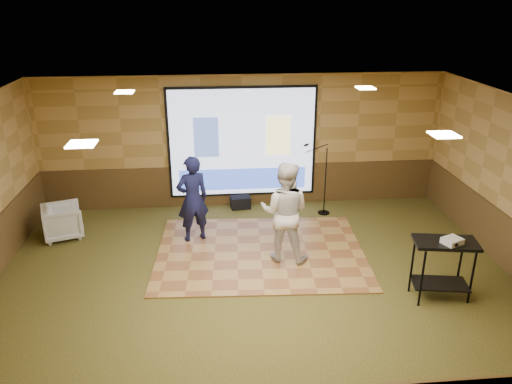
{
  "coord_description": "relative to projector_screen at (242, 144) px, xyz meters",
  "views": [
    {
      "loc": [
        -0.69,
        -7.28,
        4.61
      ],
      "look_at": [
        0.08,
        0.96,
        1.3
      ],
      "focal_mm": 35.0,
      "sensor_mm": 36.0,
      "label": 1
    }
  ],
  "objects": [
    {
      "name": "wainscot_back",
      "position": [
        0.0,
        0.04,
        -1.0
      ],
      "size": [
        9.0,
        0.04,
        0.95
      ],
      "primitive_type": "cube",
      "color": "#483618",
      "rests_on": "ground"
    },
    {
      "name": "projector_screen",
      "position": [
        0.0,
        0.0,
        0.0
      ],
      "size": [
        3.32,
        0.06,
        2.52
      ],
      "color": "black",
      "rests_on": "room_shell"
    },
    {
      "name": "duffel_bag",
      "position": [
        -0.07,
        -0.19,
        -1.34
      ],
      "size": [
        0.47,
        0.34,
        0.27
      ],
      "primitive_type": "cube",
      "rotation": [
        0.0,
        0.0,
        0.11
      ],
      "color": "black",
      "rests_on": "ground"
    },
    {
      "name": "room_shell",
      "position": [
        0.0,
        -3.44,
        0.62
      ],
      "size": [
        9.04,
        7.04,
        3.02
      ],
      "color": "tan",
      "rests_on": "ground"
    },
    {
      "name": "wainscot_right",
      "position": [
        4.48,
        -3.44,
        -1.0
      ],
      "size": [
        0.04,
        7.0,
        0.95
      ],
      "primitive_type": "cube",
      "color": "#483618",
      "rests_on": "ground"
    },
    {
      "name": "player_left",
      "position": [
        -1.09,
        -1.72,
        -0.58
      ],
      "size": [
        0.73,
        0.6,
        1.73
      ],
      "primitive_type": "imported",
      "rotation": [
        0.0,
        0.0,
        3.48
      ],
      "color": "#12153B",
      "rests_on": "dance_floor"
    },
    {
      "name": "dance_floor",
      "position": [
        0.17,
        -2.35,
        -1.46
      ],
      "size": [
        4.07,
        3.19,
        0.03
      ],
      "primitive_type": "cube",
      "rotation": [
        0.0,
        0.0,
        -0.05
      ],
      "color": "#A3763B",
      "rests_on": "ground"
    },
    {
      "name": "downlight_ne",
      "position": [
        2.2,
        -1.64,
        1.5
      ],
      "size": [
        0.32,
        0.32,
        0.02
      ],
      "primitive_type": "cube",
      "color": "beige",
      "rests_on": "room_shell"
    },
    {
      "name": "downlight_se",
      "position": [
        2.2,
        -4.94,
        1.5
      ],
      "size": [
        0.32,
        0.32,
        0.02
      ],
      "primitive_type": "cube",
      "color": "beige",
      "rests_on": "room_shell"
    },
    {
      "name": "projector",
      "position": [
        2.95,
        -4.2,
        -0.41
      ],
      "size": [
        0.35,
        0.33,
        0.09
      ],
      "primitive_type": "cube",
      "rotation": [
        0.0,
        0.0,
        0.41
      ],
      "color": "silver",
      "rests_on": "av_table"
    },
    {
      "name": "ground",
      "position": [
        0.0,
        -3.44,
        -1.47
      ],
      "size": [
        9.0,
        9.0,
        0.0
      ],
      "primitive_type": "plane",
      "color": "#2B3116",
      "rests_on": "ground"
    },
    {
      "name": "downlight_nw",
      "position": [
        -2.2,
        -1.64,
        1.5
      ],
      "size": [
        0.32,
        0.32,
        0.02
      ],
      "primitive_type": "cube",
      "color": "beige",
      "rests_on": "room_shell"
    },
    {
      "name": "player_right",
      "position": [
        0.58,
        -2.65,
        -0.51
      ],
      "size": [
        1.09,
        0.96,
        1.87
      ],
      "primitive_type": "imported",
      "rotation": [
        0.0,
        0.0,
        2.81
      ],
      "color": "beige",
      "rests_on": "dance_floor"
    },
    {
      "name": "downlight_sw",
      "position": [
        -2.2,
        -4.94,
        1.5
      ],
      "size": [
        0.32,
        0.32,
        0.02
      ],
      "primitive_type": "cube",
      "color": "beige",
      "rests_on": "room_shell"
    },
    {
      "name": "mic_stand",
      "position": [
        1.72,
        -0.66,
        -0.98
      ],
      "size": [
        0.65,
        0.26,
        1.65
      ],
      "rotation": [
        0.0,
        0.0,
        0.11
      ],
      "color": "black",
      "rests_on": "ground"
    },
    {
      "name": "av_table",
      "position": [
        2.9,
        -4.11,
        -0.75
      ],
      "size": [
        0.97,
        0.51,
        1.02
      ],
      "rotation": [
        0.0,
        0.0,
        -0.17
      ],
      "color": "black",
      "rests_on": "ground"
    },
    {
      "name": "banquet_chair",
      "position": [
        -3.72,
        -1.32,
        -1.14
      ],
      "size": [
        0.93,
        0.92,
        0.68
      ],
      "primitive_type": "imported",
      "rotation": [
        0.0,
        0.0,
        1.89
      ],
      "color": "gray",
      "rests_on": "ground"
    }
  ]
}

